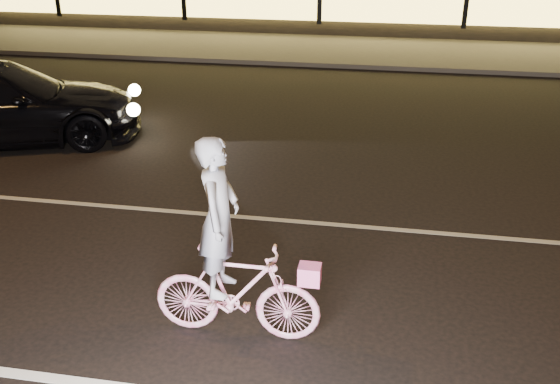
# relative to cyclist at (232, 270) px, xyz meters

# --- Properties ---
(ground) EXTENTS (90.00, 90.00, 0.00)m
(ground) POSITION_rel_cyclist_xyz_m (-0.99, 0.55, -0.75)
(ground) COLOR black
(ground) RESTS_ON ground
(lane_stripe_far) EXTENTS (60.00, 0.10, 0.01)m
(lane_stripe_far) POSITION_rel_cyclist_xyz_m (-0.99, 2.55, -0.75)
(lane_stripe_far) COLOR gray
(lane_stripe_far) RESTS_ON ground
(sidewalk) EXTENTS (30.00, 4.00, 0.12)m
(sidewalk) POSITION_rel_cyclist_xyz_m (-0.99, 13.55, -0.69)
(sidewalk) COLOR #383533
(sidewalk) RESTS_ON ground
(cyclist) EXTENTS (1.68, 0.58, 2.11)m
(cyclist) POSITION_rel_cyclist_xyz_m (0.00, 0.00, 0.00)
(cyclist) COLOR #DC2F7B
(cyclist) RESTS_ON ground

